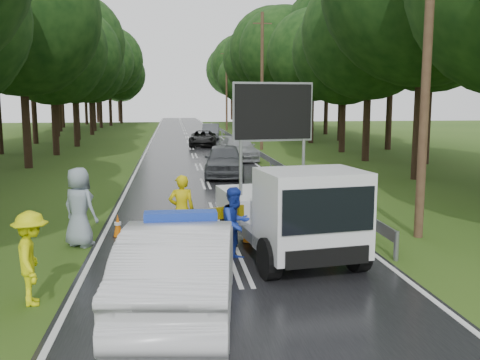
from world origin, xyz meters
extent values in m
plane|color=#2E4F16|center=(0.00, 0.00, 0.00)|extent=(160.00, 160.00, 0.00)
cube|color=black|center=(0.00, 30.00, 0.01)|extent=(7.00, 140.00, 0.02)
cylinder|color=gray|center=(3.70, 0.00, 0.35)|extent=(0.12, 0.12, 0.70)
cube|color=gray|center=(3.70, 30.00, 0.55)|extent=(0.05, 60.00, 0.30)
cylinder|color=#462F20|center=(5.20, 2.00, 5.00)|extent=(0.24, 0.24, 10.00)
cylinder|color=#462F20|center=(5.20, 28.00, 5.00)|extent=(0.24, 0.24, 10.00)
cube|color=#462F20|center=(5.20, 28.00, 9.20)|extent=(1.40, 0.08, 0.08)
cylinder|color=#462F20|center=(5.20, 54.00, 5.00)|extent=(0.24, 0.24, 10.00)
cube|color=#462F20|center=(5.20, 54.00, 9.20)|extent=(1.40, 0.08, 0.08)
imported|color=silver|center=(-1.30, -2.46, 0.83)|extent=(2.35, 5.20, 1.66)
cube|color=#1938A5|center=(-1.30, -2.46, 1.74)|extent=(1.27, 0.49, 0.17)
cube|color=gray|center=(1.22, 1.33, 0.59)|extent=(2.76, 4.74, 0.27)
cube|color=white|center=(1.07, 2.38, 1.01)|extent=(2.59, 2.86, 0.59)
cube|color=white|center=(1.50, -0.57, 1.33)|extent=(2.36, 2.00, 1.81)
cube|color=black|center=(1.63, -1.43, 1.55)|extent=(1.96, 0.33, 0.91)
cube|color=black|center=(1.13, 1.96, 3.41)|extent=(2.02, 0.42, 1.39)
cylinder|color=black|center=(0.53, -0.93, 0.45)|extent=(0.43, 0.93, 0.90)
cylinder|color=black|center=(2.54, -0.63, 0.45)|extent=(0.43, 0.93, 0.90)
cylinder|color=black|center=(0.04, 2.45, 0.45)|extent=(0.43, 0.93, 0.90)
cylinder|color=black|center=(2.04, 2.74, 0.45)|extent=(0.43, 0.93, 0.90)
cube|color=#CFDA0B|center=(-1.05, 0.43, 0.57)|extent=(0.09, 0.09, 1.14)
cube|color=#CFDA0B|center=(-0.53, 0.66, 0.57)|extent=(0.09, 0.09, 1.14)
cube|color=#CFDA0B|center=(1.03, 1.34, 0.57)|extent=(0.09, 0.09, 1.14)
cube|color=#CFDA0B|center=(1.56, 1.57, 0.57)|extent=(0.09, 0.09, 1.14)
cube|color=#F2CC00|center=(0.25, 1.00, 1.08)|extent=(2.74, 1.25, 0.28)
imported|color=#D6BE0B|center=(-1.22, 2.00, 0.91)|extent=(0.70, 0.49, 1.83)
imported|color=#1933A6|center=(-0.01, 0.50, 0.87)|extent=(1.07, 1.03, 1.73)
imported|color=#E6EB0C|center=(-4.00, -1.72, 0.87)|extent=(0.88, 1.24, 1.74)
imported|color=#8A99A6|center=(-3.80, 2.21, 1.02)|extent=(1.19, 1.10, 2.04)
imported|color=#414449|center=(1.06, 14.29, 0.79)|extent=(2.33, 4.81, 1.58)
imported|color=gray|center=(2.60, 21.35, 0.71)|extent=(2.27, 5.01, 1.42)
imported|color=black|center=(1.01, 31.48, 0.64)|extent=(2.51, 4.76, 1.28)
imported|color=#45494E|center=(2.20, 39.39, 0.73)|extent=(1.98, 4.55, 1.46)
cube|color=black|center=(-2.50, -2.18, 0.02)|extent=(0.35, 0.35, 0.03)
cone|color=orange|center=(-2.50, -2.18, 0.38)|extent=(0.29, 0.29, 0.72)
cube|color=black|center=(0.50, 2.00, 0.01)|extent=(0.33, 0.33, 0.03)
cone|color=orange|center=(0.50, 2.00, 0.36)|extent=(0.27, 0.27, 0.68)
cube|color=black|center=(-0.20, 2.91, 0.02)|extent=(0.35, 0.35, 0.03)
cone|color=orange|center=(-0.20, 2.91, 0.39)|extent=(0.29, 0.29, 0.73)
cube|color=black|center=(-2.94, 3.00, 0.01)|extent=(0.30, 0.30, 0.03)
cone|color=orange|center=(-2.94, 3.00, 0.33)|extent=(0.25, 0.25, 0.62)
cube|color=black|center=(2.70, 1.66, 0.02)|extent=(0.36, 0.36, 0.03)
cone|color=orange|center=(2.70, 1.66, 0.39)|extent=(0.29, 0.29, 0.73)
camera|label=1|loc=(-1.41, -11.49, 3.72)|focal=40.00mm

